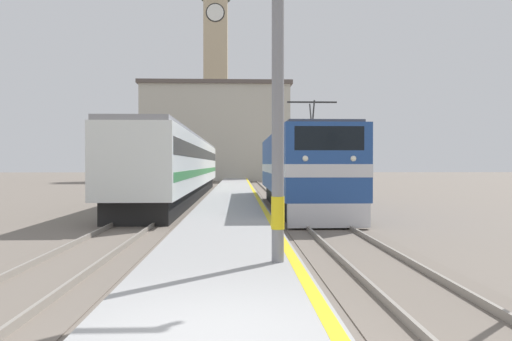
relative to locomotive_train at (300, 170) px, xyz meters
The scene contains 9 objects.
ground_plane 11.82m from the locomotive_train, 106.46° to the left, with size 200.00×200.00×0.00m, color #70665B.
platform 7.22m from the locomotive_train, 118.12° to the left, with size 2.97×140.00×0.41m.
rail_track_near 6.47m from the locomotive_train, 90.00° to the left, with size 2.84×140.00×0.16m.
rail_track_far 9.30m from the locomotive_train, 137.24° to the left, with size 2.83×140.00×0.16m.
locomotive_train is the anchor object (origin of this frame).
passenger_train 10.89m from the locomotive_train, 127.85° to the left, with size 2.92×31.67×3.89m.
catenary_mast 15.29m from the locomotive_train, 98.21° to the right, with size 2.58×0.25×7.22m.
clock_tower 53.56m from the locomotive_train, 97.07° to the left, with size 4.40×4.40×30.14m.
station_building 42.89m from the locomotive_train, 98.01° to the left, with size 19.69×7.44×12.88m.
Camera 1 is at (0.29, -5.28, 2.20)m, focal length 35.00 mm.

